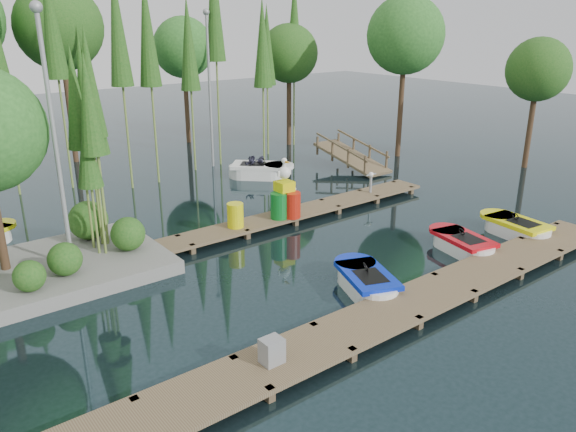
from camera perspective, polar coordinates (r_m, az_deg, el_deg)
ground_plane at (r=17.00m, az=-0.30°, el=-4.29°), size 90.00×90.00×0.00m
near_dock at (r=13.96m, az=11.17°, el=-9.23°), size 18.00×1.50×0.50m
far_dock at (r=19.33m, az=-2.46°, el=-0.56°), size 15.00×1.20×0.50m
island at (r=16.37m, az=-25.73°, el=4.59°), size 6.20×4.20×6.75m
tree_screen at (r=24.12m, az=-20.75°, el=16.56°), size 34.42×18.53×10.31m
lamp_island at (r=15.58m, az=-22.78°, el=8.41°), size 0.30×0.30×7.25m
lamp_rear at (r=27.07m, az=-8.02°, el=13.82°), size 0.30×0.30×7.25m
ramp at (r=27.11m, az=6.47°, el=6.02°), size 1.50×3.94×1.49m
boat_blue at (r=15.10m, az=7.95°, el=-6.67°), size 1.97×2.77×0.85m
boat_red at (r=18.20m, az=17.27°, el=-2.76°), size 1.57×2.60×0.82m
boat_yellow_near at (r=20.11m, az=22.13°, el=-1.18°), size 1.43×2.66×0.86m
boat_white_far at (r=25.53m, az=-2.95°, el=4.63°), size 3.07×3.01×1.40m
utility_cabinet at (r=11.54m, az=-1.66°, el=-13.53°), size 0.44×0.37×0.53m
yellow_barrel at (r=18.57m, az=-5.37°, el=0.08°), size 0.54×0.54×0.82m
drum_cluster at (r=19.46m, az=-0.21°, el=1.71°), size 1.20×1.10×2.07m
seagull_post at (r=22.38m, az=8.42°, el=3.77°), size 0.52×0.28×0.84m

